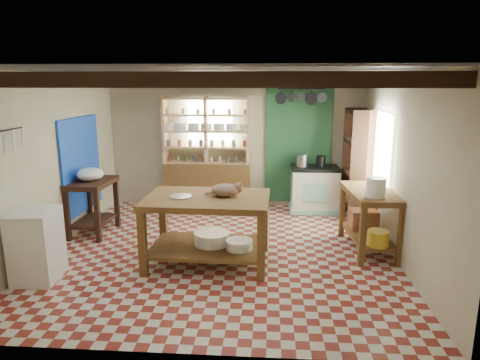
# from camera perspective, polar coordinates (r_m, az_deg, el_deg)

# --- Properties ---
(floor) EXTENTS (5.00, 5.00, 0.02)m
(floor) POSITION_cam_1_polar(r_m,az_deg,el_deg) (6.48, -2.46, -9.47)
(floor) COLOR maroon
(floor) RESTS_ON ground
(ceiling) EXTENTS (5.00, 5.00, 0.02)m
(ceiling) POSITION_cam_1_polar(r_m,az_deg,el_deg) (6.00, -2.71, 14.26)
(ceiling) COLOR #4D4D52
(ceiling) RESTS_ON wall_back
(wall_back) EXTENTS (5.00, 0.04, 2.60)m
(wall_back) POSITION_cam_1_polar(r_m,az_deg,el_deg) (8.56, -0.64, 5.14)
(wall_back) COLOR beige
(wall_back) RESTS_ON floor
(wall_front) EXTENTS (5.00, 0.04, 2.60)m
(wall_front) POSITION_cam_1_polar(r_m,az_deg,el_deg) (3.71, -7.06, -5.37)
(wall_front) COLOR beige
(wall_front) RESTS_ON floor
(wall_left) EXTENTS (0.04, 5.00, 2.60)m
(wall_left) POSITION_cam_1_polar(r_m,az_deg,el_deg) (6.86, -23.82, 2.09)
(wall_left) COLOR beige
(wall_left) RESTS_ON floor
(wall_right) EXTENTS (0.04, 5.00, 2.60)m
(wall_right) POSITION_cam_1_polar(r_m,az_deg,el_deg) (6.33, 20.54, 1.54)
(wall_right) COLOR beige
(wall_right) RESTS_ON floor
(ceiling_beams) EXTENTS (5.00, 3.80, 0.15)m
(ceiling_beams) POSITION_cam_1_polar(r_m,az_deg,el_deg) (6.00, -2.70, 13.11)
(ceiling_beams) COLOR #361D12
(ceiling_beams) RESTS_ON ceiling
(blue_wall_patch) EXTENTS (0.04, 1.40, 1.60)m
(blue_wall_patch) POSITION_cam_1_polar(r_m,az_deg,el_deg) (7.67, -20.40, 1.90)
(blue_wall_patch) COLOR blue
(blue_wall_patch) RESTS_ON wall_left
(green_wall_patch) EXTENTS (1.30, 0.04, 2.30)m
(green_wall_patch) POSITION_cam_1_polar(r_m,az_deg,el_deg) (8.53, 7.77, 4.65)
(green_wall_patch) COLOR #21522E
(green_wall_patch) RESTS_ON wall_back
(window_back) EXTENTS (0.90, 0.02, 0.80)m
(window_back) POSITION_cam_1_polar(r_m,az_deg,el_deg) (8.55, -4.03, 7.79)
(window_back) COLOR silver
(window_back) RESTS_ON wall_back
(window_right) EXTENTS (0.02, 1.30, 1.20)m
(window_right) POSITION_cam_1_polar(r_m,az_deg,el_deg) (7.25, 18.28, 3.87)
(window_right) COLOR silver
(window_right) RESTS_ON wall_right
(utensil_rail) EXTENTS (0.06, 0.90, 0.28)m
(utensil_rail) POSITION_cam_1_polar(r_m,az_deg,el_deg) (5.74, -29.23, 4.49)
(utensil_rail) COLOR black
(utensil_rail) RESTS_ON wall_left
(pot_rack) EXTENTS (0.86, 0.12, 0.36)m
(pot_rack) POSITION_cam_1_polar(r_m,az_deg,el_deg) (8.03, 8.16, 10.80)
(pot_rack) COLOR black
(pot_rack) RESTS_ON ceiling
(shelving_unit) EXTENTS (1.70, 0.34, 2.20)m
(shelving_unit) POSITION_cam_1_polar(r_m,az_deg,el_deg) (8.47, -4.46, 3.64)
(shelving_unit) COLOR tan
(shelving_unit) RESTS_ON floor
(tall_rack) EXTENTS (0.40, 0.86, 2.00)m
(tall_rack) POSITION_cam_1_polar(r_m,az_deg,el_deg) (8.05, 15.35, 2.01)
(tall_rack) COLOR #361D12
(tall_rack) RESTS_ON floor
(work_table) EXTENTS (1.69, 1.15, 0.94)m
(work_table) POSITION_cam_1_polar(r_m,az_deg,el_deg) (5.94, -4.35, -6.65)
(work_table) COLOR brown
(work_table) RESTS_ON floor
(stove) EXTENTS (0.92, 0.63, 0.88)m
(stove) POSITION_cam_1_polar(r_m,az_deg,el_deg) (8.40, 9.87, -1.18)
(stove) COLOR white
(stove) RESTS_ON floor
(prep_table) EXTENTS (0.64, 0.91, 0.90)m
(prep_table) POSITION_cam_1_polar(r_m,az_deg,el_deg) (7.46, -19.02, -3.43)
(prep_table) COLOR #361D12
(prep_table) RESTS_ON floor
(white_cabinet) EXTENTS (0.55, 0.64, 0.90)m
(white_cabinet) POSITION_cam_1_polar(r_m,az_deg,el_deg) (6.02, -25.49, -7.87)
(white_cabinet) COLOR white
(white_cabinet) RESTS_ON floor
(right_counter) EXTENTS (0.73, 1.32, 0.92)m
(right_counter) POSITION_cam_1_polar(r_m,az_deg,el_deg) (6.63, 16.84, -5.19)
(right_counter) COLOR brown
(right_counter) RESTS_ON floor
(cat) EXTENTS (0.43, 0.35, 0.18)m
(cat) POSITION_cam_1_polar(r_m,az_deg,el_deg) (5.79, -1.92, -1.36)
(cat) COLOR #8D6B52
(cat) RESTS_ON work_table
(steel_tray) EXTENTS (0.31, 0.31, 0.02)m
(steel_tray) POSITION_cam_1_polar(r_m,az_deg,el_deg) (5.82, -7.92, -2.20)
(steel_tray) COLOR #A3A2AA
(steel_tray) RESTS_ON work_table
(basin_large) EXTENTS (0.51, 0.51, 0.17)m
(basin_large) POSITION_cam_1_polar(r_m,az_deg,el_deg) (6.03, -3.78, -7.72)
(basin_large) COLOR white
(basin_large) RESTS_ON work_table
(basin_small) EXTENTS (0.37, 0.37, 0.13)m
(basin_small) POSITION_cam_1_polar(r_m,az_deg,el_deg) (5.85, -0.10, -8.60)
(basin_small) COLOR white
(basin_small) RESTS_ON work_table
(kettle_left) EXTENTS (0.21, 0.21, 0.23)m
(kettle_left) POSITION_cam_1_polar(r_m,az_deg,el_deg) (8.25, 8.30, 2.60)
(kettle_left) COLOR #A3A2AA
(kettle_left) RESTS_ON stove
(kettle_right) EXTENTS (0.17, 0.17, 0.21)m
(kettle_right) POSITION_cam_1_polar(r_m,az_deg,el_deg) (8.29, 10.70, 2.47)
(kettle_right) COLOR black
(kettle_right) RESTS_ON stove
(enamel_bowl) EXTENTS (0.44, 0.44, 0.21)m
(enamel_bowl) POSITION_cam_1_polar(r_m,az_deg,el_deg) (7.33, -19.33, 0.75)
(enamel_bowl) COLOR white
(enamel_bowl) RESTS_ON prep_table
(white_bucket) EXTENTS (0.29, 0.29, 0.27)m
(white_bucket) POSITION_cam_1_polar(r_m,az_deg,el_deg) (6.14, 17.67, -0.93)
(white_bucket) COLOR white
(white_bucket) RESTS_ON right_counter
(wicker_basket) EXTENTS (0.43, 0.36, 0.29)m
(wicker_basket) POSITION_cam_1_polar(r_m,az_deg,el_deg) (6.93, 16.10, -5.00)
(wicker_basket) COLOR #AB6B45
(wicker_basket) RESTS_ON right_counter
(yellow_tub) EXTENTS (0.31, 0.31, 0.21)m
(yellow_tub) POSITION_cam_1_polar(r_m,az_deg,el_deg) (6.26, 17.94, -7.40)
(yellow_tub) COLOR gold
(yellow_tub) RESTS_ON right_counter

